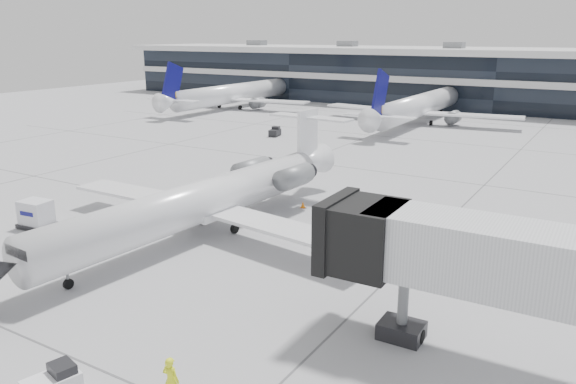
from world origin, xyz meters
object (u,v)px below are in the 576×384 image
Objects in this scene: baggage_tug at (54,384)px; cargo_uld at (36,214)px; ramp_worker at (171,381)px; regional_jet at (205,199)px.

cargo_uld is at bearing 160.64° from baggage_tug.
ramp_worker is at bearing 41.31° from baggage_tug.
regional_jet is 12.93m from cargo_uld.
regional_jet is 14.11× the size of baggage_tug.
baggage_tug is 22.35m from cargo_uld.
cargo_uld is at bearing -150.16° from regional_jet.
ramp_worker is (11.20, -15.88, -1.57)m from regional_jet.
cargo_uld is at bearing -29.99° from ramp_worker.
regional_jet is 16.22× the size of ramp_worker.
regional_jet reaches higher than ramp_worker.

